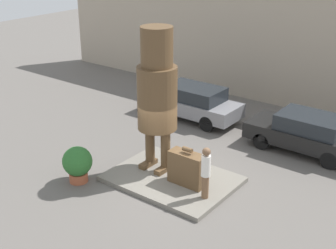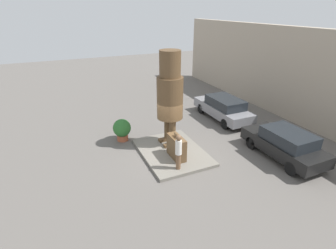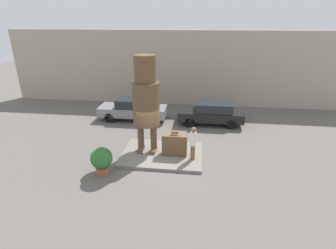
% 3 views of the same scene
% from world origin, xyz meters
% --- Properties ---
extents(ground_plane, '(60.00, 60.00, 0.00)m').
position_xyz_m(ground_plane, '(0.00, 0.00, 0.00)').
color(ground_plane, '#605B56').
extents(pedestal, '(4.14, 3.06, 0.16)m').
position_xyz_m(pedestal, '(0.00, 0.00, 0.08)').
color(pedestal, slate).
rests_on(pedestal, ground_plane).
extents(building_backdrop, '(28.00, 0.60, 5.86)m').
position_xyz_m(building_backdrop, '(0.00, 9.22, 2.93)').
color(building_backdrop, tan).
rests_on(building_backdrop, ground_plane).
extents(statue_figure, '(1.34, 1.34, 4.95)m').
position_xyz_m(statue_figure, '(-0.81, 0.24, 3.05)').
color(statue_figure, brown).
rests_on(statue_figure, pedestal).
extents(giant_suitcase, '(1.25, 0.50, 1.32)m').
position_xyz_m(giant_suitcase, '(0.66, -0.07, 0.72)').
color(giant_suitcase, brown).
rests_on(giant_suitcase, pedestal).
extents(tourist, '(0.29, 0.29, 1.72)m').
position_xyz_m(tourist, '(1.60, -0.43, 1.10)').
color(tourist, brown).
rests_on(tourist, pedestal).
extents(parked_car_grey, '(4.68, 1.77, 1.53)m').
position_xyz_m(parked_car_grey, '(-2.74, 5.04, 0.81)').
color(parked_car_grey, gray).
rests_on(parked_car_grey, ground_plane).
extents(parked_car_black, '(4.28, 1.82, 1.51)m').
position_xyz_m(parked_car_black, '(2.64, 4.90, 0.80)').
color(parked_car_black, black).
rests_on(parked_car_black, ground_plane).
extents(planter_pot, '(1.00, 1.00, 1.26)m').
position_xyz_m(planter_pot, '(-2.50, -1.94, 0.69)').
color(planter_pot, '#AD5638').
rests_on(planter_pot, ground_plane).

